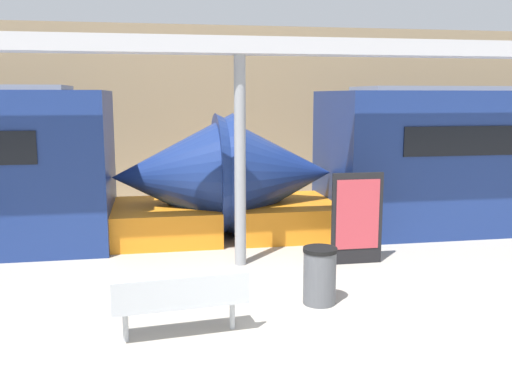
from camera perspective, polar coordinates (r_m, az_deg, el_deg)
The scene contains 7 objects.
ground_plane at distance 6.86m, azimuth 6.35°, elevation -16.39°, with size 60.00×60.00×0.00m, color #A8A093.
station_wall at distance 17.00m, azimuth -4.24°, elevation 7.91°, with size 56.00×0.20×5.00m, color #9E8460.
bench_near at distance 7.27m, azimuth -7.53°, elevation -10.63°, with size 1.73×0.62×0.82m.
trash_bin at distance 8.41m, azimuth 6.38°, elevation -8.30°, with size 0.50×0.50×0.84m.
poster_board at distance 10.35m, azimuth 10.07°, elevation -2.59°, with size 0.94×0.07×1.66m.
support_column_near at distance 9.97m, azimuth -1.61°, elevation 2.96°, with size 0.20×0.20×3.69m, color gray.
canopy_beam at distance 9.94m, azimuth -1.66°, elevation 14.40°, with size 28.00×0.60×0.28m, color #B7B7BC.
Camera 1 is at (-1.81, -5.89, 3.00)m, focal length 40.00 mm.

